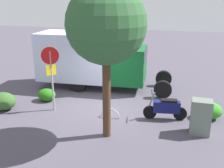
{
  "coord_description": "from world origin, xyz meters",
  "views": [
    {
      "loc": [
        -3.16,
        10.67,
        4.9
      ],
      "look_at": [
        -0.32,
        -0.37,
        1.05
      ],
      "focal_mm": 41.67,
      "sensor_mm": 36.0,
      "label": 1
    }
  ],
  "objects_px": {
    "street_tree": "(106,25)",
    "box_truck_near": "(91,58)",
    "bike_rack_hoop": "(110,117)",
    "utility_cabinet": "(201,117)",
    "motorcycle": "(166,108)",
    "stop_sign": "(51,69)"
  },
  "relations": [
    {
      "from": "box_truck_near",
      "to": "utility_cabinet",
      "type": "bearing_deg",
      "value": -38.56
    },
    {
      "from": "box_truck_near",
      "to": "motorcycle",
      "type": "relative_size",
      "value": 4.12
    },
    {
      "from": "street_tree",
      "to": "bike_rack_hoop",
      "type": "bearing_deg",
      "value": -80.31
    },
    {
      "from": "street_tree",
      "to": "bike_rack_hoop",
      "type": "xyz_separation_m",
      "value": [
        0.25,
        -1.49,
        -4.02
      ]
    },
    {
      "from": "utility_cabinet",
      "to": "box_truck_near",
      "type": "bearing_deg",
      "value": -36.15
    },
    {
      "from": "motorcycle",
      "to": "utility_cabinet",
      "type": "bearing_deg",
      "value": 137.51
    },
    {
      "from": "motorcycle",
      "to": "stop_sign",
      "type": "relative_size",
      "value": 0.62
    },
    {
      "from": "stop_sign",
      "to": "utility_cabinet",
      "type": "xyz_separation_m",
      "value": [
        -6.26,
        0.6,
        -1.25
      ]
    },
    {
      "from": "box_truck_near",
      "to": "stop_sign",
      "type": "height_order",
      "value": "box_truck_near"
    },
    {
      "from": "utility_cabinet",
      "to": "bike_rack_hoop",
      "type": "bearing_deg",
      "value": -7.64
    },
    {
      "from": "stop_sign",
      "to": "utility_cabinet",
      "type": "distance_m",
      "value": 6.42
    },
    {
      "from": "bike_rack_hoop",
      "to": "motorcycle",
      "type": "bearing_deg",
      "value": -169.4
    },
    {
      "from": "street_tree",
      "to": "utility_cabinet",
      "type": "distance_m",
      "value": 4.83
    },
    {
      "from": "bike_rack_hoop",
      "to": "utility_cabinet",
      "type": "bearing_deg",
      "value": 172.36
    },
    {
      "from": "box_truck_near",
      "to": "bike_rack_hoop",
      "type": "bearing_deg",
      "value": -62.98
    },
    {
      "from": "box_truck_near",
      "to": "street_tree",
      "type": "xyz_separation_m",
      "value": [
        -2.3,
        5.12,
        2.37
      ]
    },
    {
      "from": "motorcycle",
      "to": "bike_rack_hoop",
      "type": "height_order",
      "value": "motorcycle"
    },
    {
      "from": "street_tree",
      "to": "box_truck_near",
      "type": "bearing_deg",
      "value": -65.79
    },
    {
      "from": "stop_sign",
      "to": "street_tree",
      "type": "distance_m",
      "value": 3.95
    },
    {
      "from": "utility_cabinet",
      "to": "bike_rack_hoop",
      "type": "relative_size",
      "value": 1.58
    },
    {
      "from": "box_truck_near",
      "to": "motorcycle",
      "type": "distance_m",
      "value": 5.5
    },
    {
      "from": "stop_sign",
      "to": "bike_rack_hoop",
      "type": "height_order",
      "value": "stop_sign"
    }
  ]
}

